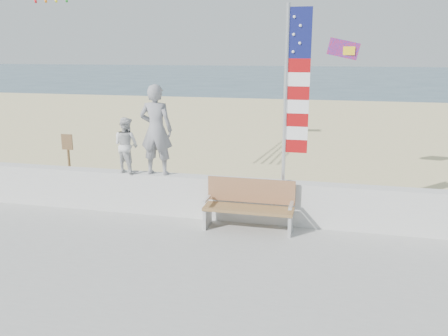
{
  "coord_description": "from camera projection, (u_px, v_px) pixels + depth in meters",
  "views": [
    {
      "loc": [
        2.4,
        -7.41,
        3.71
      ],
      "look_at": [
        0.2,
        1.8,
        1.35
      ],
      "focal_mm": 38.0,
      "sensor_mm": 36.0,
      "label": 1
    }
  ],
  "objects": [
    {
      "name": "flag",
      "position": [
        292.0,
        88.0,
        9.25
      ],
      "size": [
        0.5,
        0.08,
        3.5
      ],
      "color": "silver",
      "rests_on": "seawall"
    },
    {
      "name": "ground",
      "position": [
        190.0,
        265.0,
        8.43
      ],
      "size": [
        220.0,
        220.0,
        0.0
      ],
      "primitive_type": "plane",
      "color": "#2E4C5D",
      "rests_on": "ground"
    },
    {
      "name": "seawall",
      "position": [
        217.0,
        198.0,
        10.17
      ],
      "size": [
        30.0,
        0.35,
        0.9
      ],
      "primitive_type": "cube",
      "color": "silver",
      "rests_on": "boardwalk"
    },
    {
      "name": "adult",
      "position": [
        156.0,
        130.0,
        10.12
      ],
      "size": [
        0.72,
        0.49,
        1.95
      ],
      "primitive_type": "imported",
      "rotation": [
        0.0,
        0.0,
        3.17
      ],
      "color": "gray",
      "rests_on": "seawall"
    },
    {
      "name": "sign",
      "position": [
        68.0,
        156.0,
        12.74
      ],
      "size": [
        0.32,
        0.07,
        1.46
      ],
      "color": "brown",
      "rests_on": "sand"
    },
    {
      "name": "child",
      "position": [
        126.0,
        145.0,
        10.37
      ],
      "size": [
        0.72,
        0.65,
        1.23
      ],
      "primitive_type": "imported",
      "rotation": [
        0.0,
        0.0,
        2.78
      ],
      "color": "silver",
      "rests_on": "seawall"
    },
    {
      "name": "parafoil_kite",
      "position": [
        344.0,
        49.0,
        12.68
      ],
      "size": [
        0.89,
        0.31,
        0.6
      ],
      "color": "red",
      "rests_on": "ground"
    },
    {
      "name": "sand",
      "position": [
        265.0,
        156.0,
        16.92
      ],
      "size": [
        90.0,
        40.0,
        0.08
      ],
      "primitive_type": "cube",
      "color": "beige",
      "rests_on": "ground"
    },
    {
      "name": "bench",
      "position": [
        249.0,
        204.0,
        9.55
      ],
      "size": [
        1.8,
        0.57,
        1.0
      ],
      "color": "olive",
      "rests_on": "boardwalk"
    }
  ]
}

